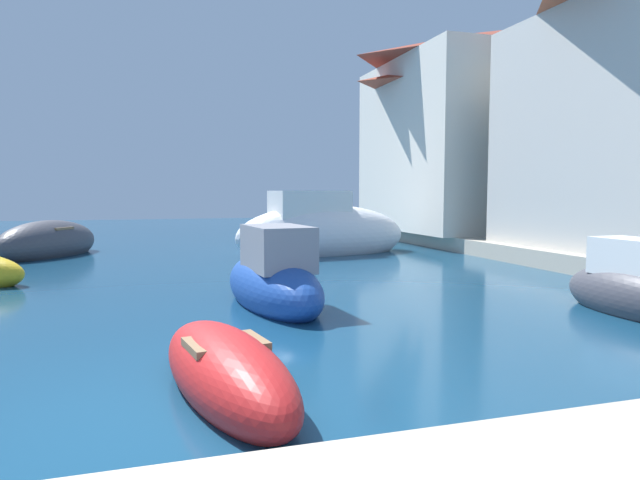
{
  "coord_description": "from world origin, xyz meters",
  "views": [
    {
      "loc": [
        -0.15,
        -5.3,
        2.08
      ],
      "look_at": [
        4.54,
        10.0,
        0.72
      ],
      "focal_mm": 31.64,
      "sensor_mm": 36.0,
      "label": 1
    }
  ],
  "objects_px": {
    "moored_boat_2": "(48,243)",
    "waterfront_building_annex": "(469,131)",
    "moored_boat_4": "(226,372)",
    "moored_boat_0": "(322,233)",
    "waterfront_building_far": "(460,144)",
    "moored_boat_1": "(273,281)"
  },
  "relations": [
    {
      "from": "moored_boat_0",
      "to": "moored_boat_2",
      "type": "bearing_deg",
      "value": 159.77
    },
    {
      "from": "moored_boat_0",
      "to": "waterfront_building_annex",
      "type": "distance_m",
      "value": 9.01
    },
    {
      "from": "moored_boat_2",
      "to": "moored_boat_1",
      "type": "bearing_deg",
      "value": -122.35
    },
    {
      "from": "moored_boat_1",
      "to": "waterfront_building_annex",
      "type": "bearing_deg",
      "value": -49.62
    },
    {
      "from": "moored_boat_0",
      "to": "waterfront_building_annex",
      "type": "xyz_separation_m",
      "value": [
        7.5,
        3.04,
        3.97
      ]
    },
    {
      "from": "moored_boat_0",
      "to": "waterfront_building_far",
      "type": "xyz_separation_m",
      "value": [
        7.5,
        3.74,
        3.5
      ]
    },
    {
      "from": "moored_boat_2",
      "to": "moored_boat_4",
      "type": "xyz_separation_m",
      "value": [
        3.85,
        -14.42,
        -0.18
      ]
    },
    {
      "from": "moored_boat_0",
      "to": "waterfront_building_far",
      "type": "height_order",
      "value": "waterfront_building_far"
    },
    {
      "from": "moored_boat_1",
      "to": "moored_boat_0",
      "type": "bearing_deg",
      "value": -28.23
    },
    {
      "from": "moored_boat_0",
      "to": "moored_boat_2",
      "type": "xyz_separation_m",
      "value": [
        -8.78,
        1.87,
        -0.27
      ]
    },
    {
      "from": "waterfront_building_annex",
      "to": "moored_boat_4",
      "type": "bearing_deg",
      "value": -128.54
    },
    {
      "from": "moored_boat_2",
      "to": "waterfront_building_far",
      "type": "bearing_deg",
      "value": -53.67
    },
    {
      "from": "moored_boat_4",
      "to": "waterfront_building_annex",
      "type": "distance_m",
      "value": 20.42
    },
    {
      "from": "moored_boat_1",
      "to": "moored_boat_2",
      "type": "distance_m",
      "value": 11.36
    },
    {
      "from": "waterfront_building_far",
      "to": "moored_boat_1",
      "type": "bearing_deg",
      "value": -132.62
    },
    {
      "from": "moored_boat_0",
      "to": "waterfront_building_far",
      "type": "bearing_deg",
      "value": 18.29
    },
    {
      "from": "moored_boat_0",
      "to": "moored_boat_4",
      "type": "bearing_deg",
      "value": -119.61
    },
    {
      "from": "moored_boat_4",
      "to": "waterfront_building_far",
      "type": "height_order",
      "value": "waterfront_building_far"
    },
    {
      "from": "waterfront_building_far",
      "to": "waterfront_building_annex",
      "type": "bearing_deg",
      "value": -90.0
    },
    {
      "from": "moored_boat_0",
      "to": "moored_boat_1",
      "type": "bearing_deg",
      "value": -121.18
    },
    {
      "from": "moored_boat_2",
      "to": "waterfront_building_annex",
      "type": "xyz_separation_m",
      "value": [
        16.27,
        1.17,
        4.24
      ]
    },
    {
      "from": "moored_boat_4",
      "to": "waterfront_building_far",
      "type": "relative_size",
      "value": 0.45
    }
  ]
}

